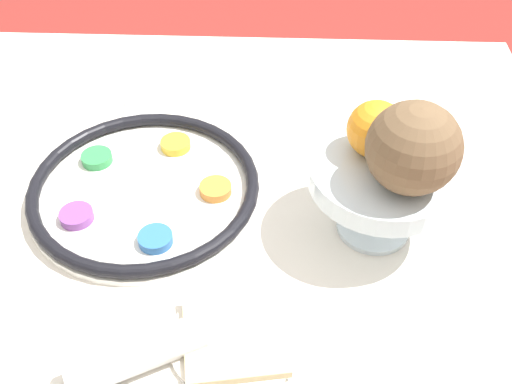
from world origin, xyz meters
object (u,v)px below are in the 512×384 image
(fruit_stand, at_px, (382,180))
(orange_fruit, at_px, (376,129))
(coconut, at_px, (413,148))
(seder_plate, at_px, (145,188))
(bread_plate, at_px, (235,337))
(napkin_roll, at_px, (137,355))

(fruit_stand, distance_m, orange_fruit, 0.07)
(orange_fruit, xyz_separation_m, coconut, (0.04, -0.06, 0.02))
(seder_plate, height_order, fruit_stand, fruit_stand)
(bread_plate, xyz_separation_m, napkin_roll, (-0.11, -0.04, 0.01))
(seder_plate, xyz_separation_m, coconut, (0.36, -0.09, 0.16))
(seder_plate, height_order, bread_plate, seder_plate)
(seder_plate, relative_size, orange_fruit, 4.54)
(napkin_roll, bearing_deg, seder_plate, 98.45)
(bread_plate, height_order, napkin_roll, napkin_roll)
(seder_plate, bearing_deg, fruit_stand, -9.18)
(bread_plate, bearing_deg, fruit_stand, 46.11)
(fruit_stand, distance_m, coconut, 0.09)
(seder_plate, distance_m, coconut, 0.41)
(fruit_stand, xyz_separation_m, orange_fruit, (-0.01, 0.03, 0.06))
(coconut, xyz_separation_m, bread_plate, (-0.21, -0.16, -0.17))
(fruit_stand, distance_m, bread_plate, 0.29)
(bread_plate, relative_size, napkin_roll, 0.99)
(orange_fruit, relative_size, napkin_roll, 0.47)
(coconut, bearing_deg, fruit_stand, 123.93)
(fruit_stand, relative_size, bread_plate, 1.23)
(orange_fruit, distance_m, bread_plate, 0.32)
(coconut, distance_m, napkin_roll, 0.41)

